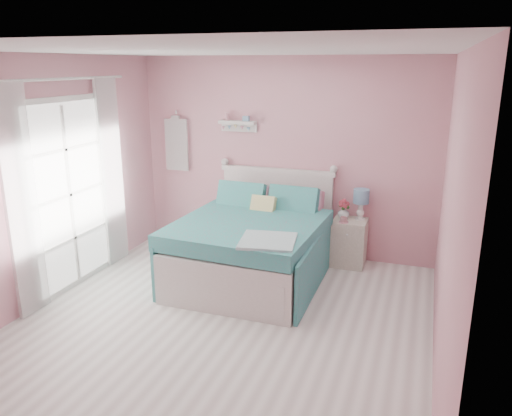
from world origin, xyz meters
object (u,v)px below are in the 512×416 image
Objects in this scene: table_lamp at (361,199)px; teacup at (344,220)px; bed at (253,246)px; vase at (344,212)px; nightstand at (349,242)px.

teacup is at bearing -132.09° from table_lamp.
teacup is (0.96, 0.66, 0.24)m from bed.
table_lamp is at bearing 2.99° from vase.
teacup is (-0.17, -0.19, -0.24)m from table_lamp.
nightstand is (1.02, 0.78, -0.10)m from bed.
bed reaches higher than vase.
nightstand is 3.96× the size of vase.
bed is at bearing -137.63° from vase.
table_lamp is (0.11, 0.07, 0.57)m from nightstand.
vase is 1.71× the size of teacup.
teacup is (-0.06, -0.12, 0.33)m from nightstand.
table_lamp is (1.13, 0.85, 0.48)m from bed.
table_lamp is at bearing 39.77° from bed.
nightstand is 1.53× the size of table_lamp.
bed is 1.28m from vase.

